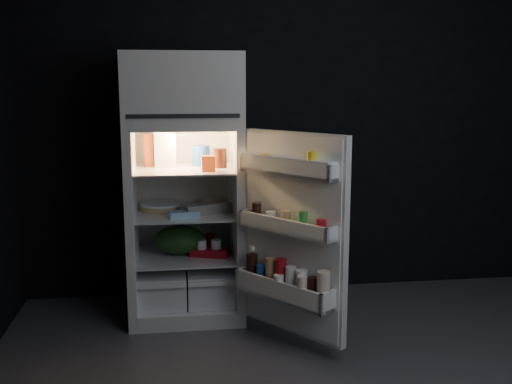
{
  "coord_description": "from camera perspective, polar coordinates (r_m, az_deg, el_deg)",
  "views": [
    {
      "loc": [
        -0.89,
        -2.73,
        1.59
      ],
      "look_at": [
        -0.38,
        1.0,
        0.9
      ],
      "focal_mm": 42.0,
      "sensor_mm": 36.0,
      "label": 1
    }
  ],
  "objects": [
    {
      "name": "wall_back",
      "position": [
        4.53,
        3.51,
        7.31
      ],
      "size": [
        4.0,
        0.0,
        2.7
      ],
      "primitive_type": "cube",
      "color": "black",
      "rests_on": "ground"
    },
    {
      "name": "refrigerator",
      "position": [
        4.1,
        -6.86,
        1.4
      ],
      "size": [
        0.76,
        0.71,
        1.78
      ],
      "color": "silver",
      "rests_on": "ground"
    },
    {
      "name": "fridge_door",
      "position": [
        3.56,
        3.37,
        -4.41
      ],
      "size": [
        0.59,
        0.68,
        1.22
      ],
      "color": "silver",
      "rests_on": "ground"
    },
    {
      "name": "milk_jug",
      "position": [
        4.12,
        -8.63,
        4.07
      ],
      "size": [
        0.14,
        0.14,
        0.24
      ],
      "primitive_type": "cube",
      "rotation": [
        0.0,
        0.0,
        -0.01
      ],
      "color": "white",
      "rests_on": "refrigerator"
    },
    {
      "name": "mayo_jar",
      "position": [
        4.14,
        -5.24,
        3.48
      ],
      "size": [
        0.16,
        0.16,
        0.14
      ],
      "primitive_type": "cylinder",
      "rotation": [
        0.0,
        0.0,
        -0.39
      ],
      "color": "#1C4298",
      "rests_on": "refrigerator"
    },
    {
      "name": "jam_jar",
      "position": [
        4.03,
        -3.43,
        3.24
      ],
      "size": [
        0.1,
        0.1,
        0.13
      ],
      "primitive_type": "cylinder",
      "rotation": [
        0.0,
        0.0,
        -0.1
      ],
      "color": "black",
      "rests_on": "refrigerator"
    },
    {
      "name": "amber_bottle",
      "position": [
        4.15,
        -10.19,
        3.93
      ],
      "size": [
        0.09,
        0.09,
        0.22
      ],
      "primitive_type": "cylinder",
      "rotation": [
        0.0,
        0.0,
        -0.21
      ],
      "color": "#C0501E",
      "rests_on": "refrigerator"
    },
    {
      "name": "small_carton",
      "position": [
        3.87,
        -4.58,
        2.72
      ],
      "size": [
        0.09,
        0.07,
        0.1
      ],
      "primitive_type": "cube",
      "rotation": [
        0.0,
        0.0,
        0.02
      ],
      "color": "#E4581A",
      "rests_on": "refrigerator"
    },
    {
      "name": "egg_carton",
      "position": [
        4.02,
        -4.75,
        -1.56
      ],
      "size": [
        0.34,
        0.24,
        0.07
      ],
      "primitive_type": "cube",
      "rotation": [
        0.0,
        0.0,
        0.41
      ],
      "color": "gray",
      "rests_on": "refrigerator"
    },
    {
      "name": "pie",
      "position": [
        4.18,
        -8.94,
        -1.41
      ],
      "size": [
        0.39,
        0.39,
        0.04
      ],
      "primitive_type": "cylinder",
      "rotation": [
        0.0,
        0.0,
        0.39
      ],
      "color": "tan",
      "rests_on": "refrigerator"
    },
    {
      "name": "flat_package",
      "position": [
        3.93,
        -6.89,
        -2.11
      ],
      "size": [
        0.21,
        0.13,
        0.04
      ],
      "primitive_type": "cube",
      "rotation": [
        0.0,
        0.0,
        0.2
      ],
      "color": "#89B8D4",
      "rests_on": "refrigerator"
    },
    {
      "name": "wrapped_pkg",
      "position": [
        4.25,
        -4.29,
        -1.03
      ],
      "size": [
        0.13,
        0.12,
        0.05
      ],
      "primitive_type": "cube",
      "rotation": [
        0.0,
        0.0,
        0.16
      ],
      "color": "beige",
      "rests_on": "refrigerator"
    },
    {
      "name": "produce_bag",
      "position": [
        4.17,
        -7.29,
        -4.53
      ],
      "size": [
        0.43,
        0.4,
        0.2
      ],
      "primitive_type": "ellipsoid",
      "rotation": [
        0.0,
        0.0,
        -0.37
      ],
      "color": "#193815",
      "rests_on": "refrigerator"
    },
    {
      "name": "yogurt_tray",
      "position": [
        4.12,
        -4.38,
        -5.72
      ],
      "size": [
        0.28,
        0.21,
        0.05
      ],
      "primitive_type": "cube",
      "rotation": [
        0.0,
        0.0,
        -0.33
      ],
      "color": "maroon",
      "rests_on": "refrigerator"
    },
    {
      "name": "small_can_red",
      "position": [
        4.35,
        -4.4,
        -4.56
      ],
      "size": [
        0.07,
        0.07,
        0.09
      ],
      "primitive_type": "cylinder",
      "rotation": [
        0.0,
        0.0,
        0.22
      ],
      "color": "maroon",
      "rests_on": "refrigerator"
    },
    {
      "name": "small_can_silver",
      "position": [
        4.32,
        -3.5,
        -4.64
      ],
      "size": [
        0.08,
        0.08,
        0.09
      ],
      "primitive_type": "cylinder",
      "rotation": [
        0.0,
        0.0,
        0.35
      ],
      "color": "silver",
      "rests_on": "refrigerator"
    }
  ]
}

